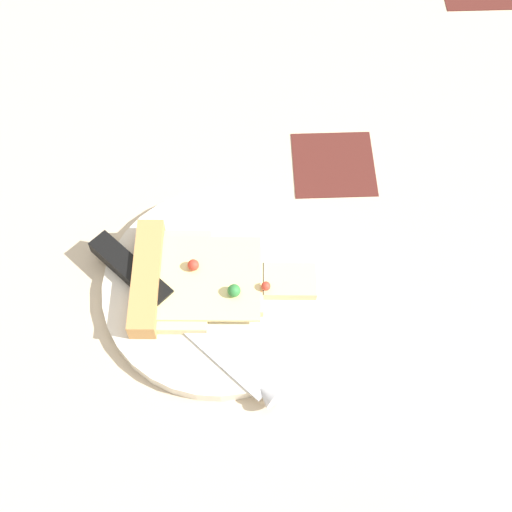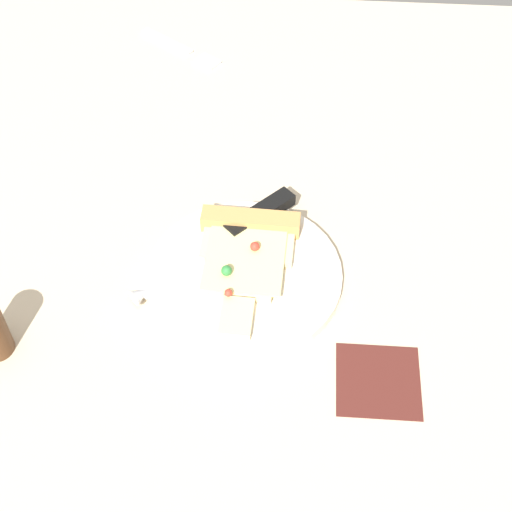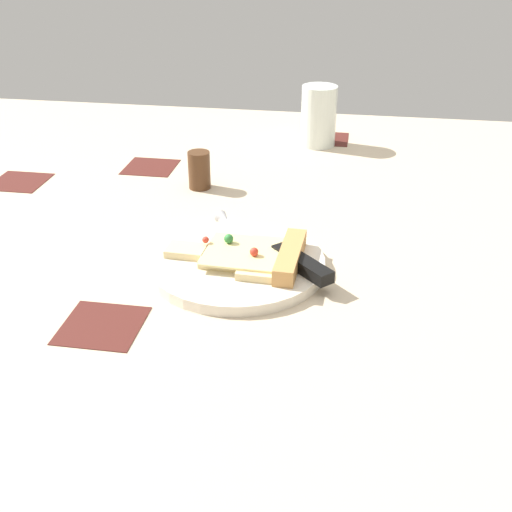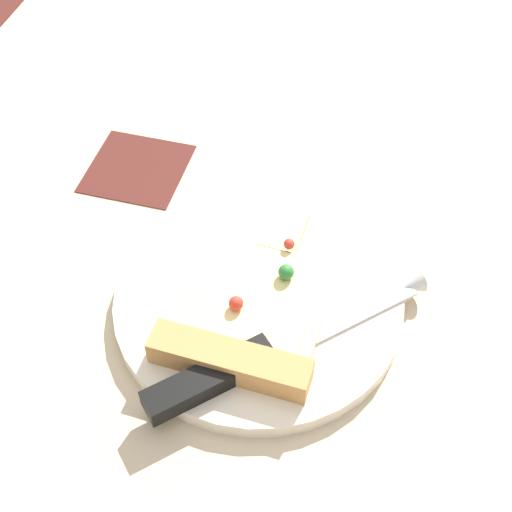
{
  "view_description": "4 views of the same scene",
  "coord_description": "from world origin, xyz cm",
  "views": [
    {
      "loc": [
        -4.39,
        -26.98,
        62.94
      ],
      "look_at": [
        -3.17,
        8.76,
        2.55
      ],
      "focal_mm": 50.09,
      "sensor_mm": 36.0,
      "label": 1
    },
    {
      "loc": [
        48.23,
        11.58,
        70.74
      ],
      "look_at": [
        -7.25,
        7.78,
        4.02
      ],
      "focal_mm": 53.22,
      "sensor_mm": 36.0,
      "label": 2
    },
    {
      "loc": [
        -21.25,
        79.0,
        42.05
      ],
      "look_at": [
        -9.73,
        8.76,
        3.43
      ],
      "focal_mm": 45.43,
      "sensor_mm": 36.0,
      "label": 3
    },
    {
      "loc": [
        -39.94,
        -2.31,
        47.19
      ],
      "look_at": [
        -5.07,
        7.07,
        4.19
      ],
      "focal_mm": 50.45,
      "sensor_mm": 36.0,
      "label": 4
    }
  ],
  "objects": [
    {
      "name": "plate",
      "position": [
        -6.81,
        6.4,
        0.73
      ],
      "size": [
        23.06,
        23.06,
        1.47
      ],
      "primitive_type": "cylinder",
      "color": "silver",
      "rests_on": "ground_plane"
    },
    {
      "name": "fork",
      "position": [
        -51.75,
        -6.61,
        0.4
      ],
      "size": [
        10.19,
        13.6,
        0.8
      ],
      "rotation": [
        0.0,
        0.0,
        5.68
      ],
      "color": "silver",
      "rests_on": "ground_plane"
    },
    {
      "name": "pizza_slice",
      "position": [
        -9.41,
        6.49,
        2.26
      ],
      "size": [
        17.7,
        12.1,
        2.56
      ],
      "rotation": [
        0.0,
        0.0,
        4.67
      ],
      "color": "beige",
      "rests_on": "plate"
    },
    {
      "name": "knife",
      "position": [
        -12.2,
        4.46,
        2.07
      ],
      "size": [
        18.41,
        18.5,
        2.45
      ],
      "rotation": [
        0.0,
        0.0,
        3.92
      ],
      "color": "silver",
      "rests_on": "plate"
    },
    {
      "name": "ground_plane",
      "position": [
        0.02,
        -0.01,
        -1.5
      ],
      "size": [
        135.95,
        135.95,
        3.0
      ],
      "color": "#C6B293",
      "rests_on": "ground"
    }
  ]
}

